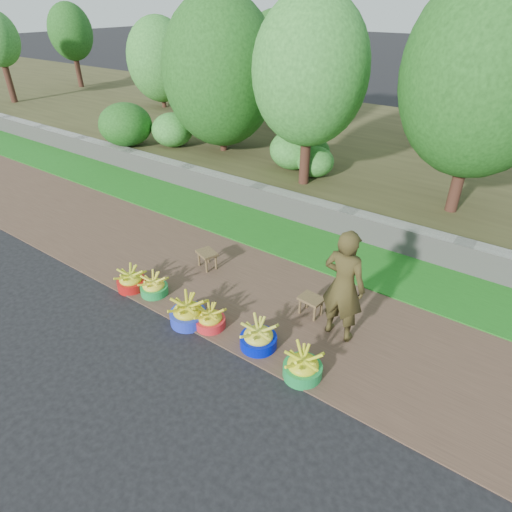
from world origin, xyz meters
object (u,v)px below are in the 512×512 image
Objects in this scene: basin_c at (188,313)px; stool_left at (207,255)px; basin_a at (131,280)px; basin_b at (154,287)px; stool_right at (311,301)px; vendor_woman at (344,286)px; basin_f at (303,366)px; basin_d at (210,319)px; basin_e at (258,337)px.

basin_c is 1.52m from stool_left.
basin_a is 1.06× the size of basin_b.
basin_b reaches higher than stool_right.
stool_right is at bearing 22.21° from basin_a.
basin_a is 0.28× the size of vendor_woman.
basin_f is 1.18× the size of stool_left.
basin_d reaches higher than stool_right.
stool_left reaches higher than stool_right.
basin_b and basin_d have the same top height.
stool_left is at bearing 132.84° from basin_d.
stool_left is 2.18m from stool_right.
basin_b is at bearing -156.39° from stool_right.
stool_right is (2.80, 1.14, 0.11)m from basin_a.
basin_a is 3.56m from vendor_woman.
stool_left is (0.19, 1.12, 0.12)m from basin_b.
basin_e is at bearing 5.33° from basin_d.
basin_e reaches higher than stool_right.
basin_b is 2.90m from basin_f.
basin_b is at bearing 18.71° from vendor_woman.
basin_d is at bearing -3.66° from basin_b.
basin_a reaches higher than basin_d.
vendor_woman is (0.01, 0.99, 0.70)m from basin_f.
basin_d is 2.01m from vendor_woman.
basin_e is (0.82, 0.08, 0.02)m from basin_d.
basin_a is 1.26× the size of stool_right.
basin_b is at bearing 177.75° from basin_f.
basin_f is (1.60, -0.03, 0.02)m from basin_d.
basin_d is (0.35, 0.11, -0.03)m from basin_c.
vendor_woman is at bearing -16.07° from stool_right.
vendor_woman reaches higher than basin_b.
basin_c reaches higher than basin_f.
basin_c is 1.21× the size of basin_d.
basin_c reaches higher than basin_d.
basin_b is 1.19× the size of stool_right.
basin_f is 2.98m from stool_left.
basin_d is at bearing 178.89° from basin_f.
basin_f is (0.78, -0.11, -0.00)m from basin_e.
stool_left is at bearing -3.04° from vendor_woman.
stool_right is (2.37, 1.03, 0.12)m from basin_b.
basin_b is 1.14m from stool_left.
stool_right is at bearing -2.15° from stool_left.
basin_c is at bearing -162.43° from basin_d.
stool_left is (-2.71, 1.23, 0.10)m from basin_f.
basin_c is 1.95m from basin_f.
basin_f is (2.90, -0.11, 0.02)m from basin_b.
basin_e is at bearing -103.17° from stool_right.
stool_left is (-1.11, 1.20, 0.12)m from basin_d.
basin_b is (0.43, 0.11, -0.01)m from basin_a.
basin_e is 1.02× the size of basin_f.
basin_f reaches higher than stool_left.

